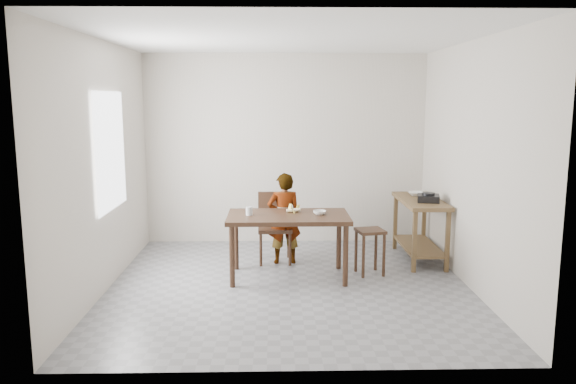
{
  "coord_description": "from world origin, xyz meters",
  "views": [
    {
      "loc": [
        -0.16,
        -6.04,
        2.08
      ],
      "look_at": [
        0.0,
        0.4,
        1.0
      ],
      "focal_mm": 35.0,
      "sensor_mm": 36.0,
      "label": 1
    }
  ],
  "objects_px": {
    "prep_counter": "(420,229)",
    "stool": "(370,252)",
    "child": "(284,218)",
    "dining_table": "(288,246)",
    "dining_chair": "(275,228)"
  },
  "relations": [
    {
      "from": "prep_counter",
      "to": "dining_chair",
      "type": "height_order",
      "value": "dining_chair"
    },
    {
      "from": "dining_chair",
      "to": "stool",
      "type": "distance_m",
      "value": 1.26
    },
    {
      "from": "prep_counter",
      "to": "child",
      "type": "height_order",
      "value": "child"
    },
    {
      "from": "prep_counter",
      "to": "stool",
      "type": "height_order",
      "value": "prep_counter"
    },
    {
      "from": "dining_chair",
      "to": "stool",
      "type": "bearing_deg",
      "value": -26.69
    },
    {
      "from": "prep_counter",
      "to": "stool",
      "type": "bearing_deg",
      "value": -141.44
    },
    {
      "from": "dining_chair",
      "to": "stool",
      "type": "relative_size",
      "value": 1.61
    },
    {
      "from": "dining_table",
      "to": "child",
      "type": "relative_size",
      "value": 1.21
    },
    {
      "from": "prep_counter",
      "to": "dining_chair",
      "type": "xyz_separation_m",
      "value": [
        -1.87,
        -0.06,
        0.04
      ]
    },
    {
      "from": "dining_table",
      "to": "dining_chair",
      "type": "relative_size",
      "value": 1.59
    },
    {
      "from": "dining_table",
      "to": "child",
      "type": "xyz_separation_m",
      "value": [
        -0.04,
        0.59,
        0.2
      ]
    },
    {
      "from": "dining_table",
      "to": "prep_counter",
      "type": "relative_size",
      "value": 1.17
    },
    {
      "from": "child",
      "to": "stool",
      "type": "distance_m",
      "value": 1.16
    },
    {
      "from": "child",
      "to": "stool",
      "type": "relative_size",
      "value": 2.12
    },
    {
      "from": "prep_counter",
      "to": "child",
      "type": "xyz_separation_m",
      "value": [
        -1.76,
        -0.11,
        0.18
      ]
    }
  ]
}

